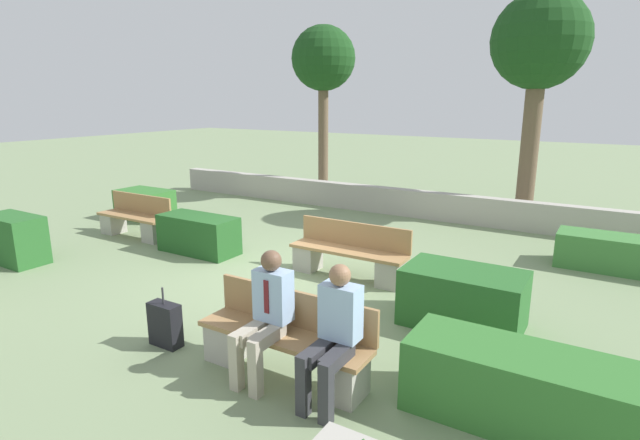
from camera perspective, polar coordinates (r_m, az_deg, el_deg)
The scene contains 16 objects.
ground_plane at distance 8.28m, azimuth -5.18°, elevation -6.28°, with size 60.00×60.00×0.00m, color gray.
perimeter_wall at distance 12.54m, azimuth 8.86°, elevation 2.09°, with size 13.99×0.30×0.65m.
bench_front at distance 5.36m, azimuth -4.08°, elevation -13.97°, with size 1.94×0.49×0.87m.
bench_left_side at distance 11.09m, azimuth -20.44°, elevation -0.13°, with size 1.75×0.48×0.87m.
bench_right_side at distance 8.09m, azimuth 3.29°, elevation -4.18°, with size 1.97×0.48×0.87m.
person_seated_man at distance 5.15m, azimuth -6.20°, elevation -10.19°, with size 0.38×0.63×1.35m.
person_seated_woman at distance 4.75m, azimuth 1.58°, elevation -12.33°, with size 0.38×0.63×1.34m.
hedge_block_near_left at distance 9.75m, azimuth 31.47°, elevation -3.40°, with size 2.08×0.73×0.59m.
hedge_block_near_right at distance 10.28m, azimuth -31.56°, elevation -1.87°, with size 1.19×0.60×0.84m.
hedge_block_mid_left at distance 9.61m, azimuth -13.70°, elevation -1.59°, with size 1.54×0.67×0.70m.
hedge_block_mid_right at distance 6.65m, azimuth 16.03°, elevation -8.55°, with size 1.48×0.88×0.73m.
hedge_block_far_left at distance 12.70m, azimuth -19.38°, elevation 1.71°, with size 1.30×0.82×0.69m.
hedge_block_far_right at distance 4.96m, azimuth 22.91°, elevation -17.59°, with size 2.16×0.76×0.68m.
suitcase at distance 6.21m, azimuth -17.28°, elevation -11.33°, with size 0.40×0.18×0.72m.
tree_leftmost at distance 14.21m, azimuth 0.39°, elevation 17.59°, with size 1.74×1.74×4.75m.
tree_center_left at distance 12.44m, azimuth 23.80°, elevation 17.67°, with size 2.09×2.09×5.09m.
Camera 1 is at (4.66, -6.23, 2.84)m, focal length 28.00 mm.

